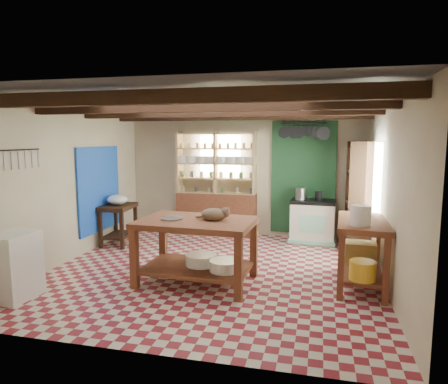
% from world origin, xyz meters
% --- Properties ---
extents(floor, '(5.00, 5.00, 0.02)m').
position_xyz_m(floor, '(0.00, 0.00, -0.01)').
color(floor, maroon).
rests_on(floor, ground).
extents(ceiling, '(5.00, 5.00, 0.02)m').
position_xyz_m(ceiling, '(0.00, 0.00, 2.60)').
color(ceiling, '#404145').
rests_on(ceiling, wall_back).
extents(wall_back, '(5.00, 0.04, 2.60)m').
position_xyz_m(wall_back, '(0.00, 2.50, 1.30)').
color(wall_back, beige).
rests_on(wall_back, floor).
extents(wall_front, '(5.00, 0.04, 2.60)m').
position_xyz_m(wall_front, '(0.00, -2.50, 1.30)').
color(wall_front, beige).
rests_on(wall_front, floor).
extents(wall_left, '(0.04, 5.00, 2.60)m').
position_xyz_m(wall_left, '(-2.50, 0.00, 1.30)').
color(wall_left, beige).
rests_on(wall_left, floor).
extents(wall_right, '(0.04, 5.00, 2.60)m').
position_xyz_m(wall_right, '(2.50, 0.00, 1.30)').
color(wall_right, beige).
rests_on(wall_right, floor).
extents(ceiling_beams, '(5.00, 3.80, 0.15)m').
position_xyz_m(ceiling_beams, '(0.00, 0.00, 2.48)').
color(ceiling_beams, '#341E12').
rests_on(ceiling_beams, ceiling).
extents(blue_wall_patch, '(0.04, 1.40, 1.60)m').
position_xyz_m(blue_wall_patch, '(-2.47, 0.90, 1.10)').
color(blue_wall_patch, blue).
rests_on(blue_wall_patch, wall_left).
extents(green_wall_patch, '(1.30, 0.04, 2.30)m').
position_xyz_m(green_wall_patch, '(1.25, 2.47, 1.25)').
color(green_wall_patch, '#1D4929').
rests_on(green_wall_patch, wall_back).
extents(window_back, '(0.90, 0.02, 0.80)m').
position_xyz_m(window_back, '(-0.50, 2.48, 1.70)').
color(window_back, silver).
rests_on(window_back, wall_back).
extents(window_right, '(0.02, 1.30, 1.20)m').
position_xyz_m(window_right, '(2.48, 1.00, 1.40)').
color(window_right, silver).
rests_on(window_right, wall_right).
extents(utensil_rail, '(0.06, 0.90, 0.28)m').
position_xyz_m(utensil_rail, '(-2.44, -1.20, 1.78)').
color(utensil_rail, black).
rests_on(utensil_rail, wall_left).
extents(pot_rack, '(0.86, 0.12, 0.36)m').
position_xyz_m(pot_rack, '(1.25, 2.05, 2.18)').
color(pot_rack, black).
rests_on(pot_rack, ceiling).
extents(shelving_unit, '(1.70, 0.34, 2.20)m').
position_xyz_m(shelving_unit, '(-0.55, 2.31, 1.10)').
color(shelving_unit, tan).
rests_on(shelving_unit, floor).
extents(tall_rack, '(0.40, 0.86, 2.00)m').
position_xyz_m(tall_rack, '(2.28, 1.80, 1.00)').
color(tall_rack, '#341E12').
rests_on(tall_rack, floor).
extents(work_table, '(1.66, 1.15, 0.91)m').
position_xyz_m(work_table, '(-0.10, -0.54, 0.46)').
color(work_table, brown).
rests_on(work_table, floor).
extents(stove, '(0.89, 0.62, 0.84)m').
position_xyz_m(stove, '(1.47, 2.15, 0.42)').
color(stove, silver).
rests_on(stove, floor).
extents(prep_table, '(0.58, 0.81, 0.78)m').
position_xyz_m(prep_table, '(-2.20, 1.09, 0.39)').
color(prep_table, '#341E12').
rests_on(prep_table, floor).
extents(white_cabinet, '(0.50, 0.59, 0.85)m').
position_xyz_m(white_cabinet, '(-2.22, -1.63, 0.43)').
color(white_cabinet, white).
rests_on(white_cabinet, floor).
extents(right_counter, '(0.73, 1.35, 0.94)m').
position_xyz_m(right_counter, '(2.18, -0.15, 0.47)').
color(right_counter, brown).
rests_on(right_counter, floor).
extents(cat, '(0.41, 0.33, 0.17)m').
position_xyz_m(cat, '(0.15, -0.50, 1.00)').
color(cat, '#83664C').
rests_on(cat, work_table).
extents(steel_tray, '(0.34, 0.34, 0.02)m').
position_xyz_m(steel_tray, '(-0.45, -0.57, 0.92)').
color(steel_tray, '#96959C').
rests_on(steel_tray, work_table).
extents(basin_large, '(0.47, 0.47, 0.16)m').
position_xyz_m(basin_large, '(-0.05, -0.49, 0.32)').
color(basin_large, white).
rests_on(basin_large, work_table).
extents(basin_small, '(0.45, 0.45, 0.15)m').
position_xyz_m(basin_small, '(0.35, -0.66, 0.32)').
color(basin_small, white).
rests_on(basin_small, work_table).
extents(kettle_left, '(0.21, 0.21, 0.23)m').
position_xyz_m(kettle_left, '(1.22, 2.16, 0.96)').
color(kettle_left, '#96959C').
rests_on(kettle_left, stove).
extents(kettle_right, '(0.15, 0.15, 0.18)m').
position_xyz_m(kettle_right, '(1.57, 2.15, 0.94)').
color(kettle_right, black).
rests_on(kettle_right, stove).
extents(enamel_bowl, '(0.42, 0.42, 0.20)m').
position_xyz_m(enamel_bowl, '(-2.20, 1.09, 0.88)').
color(enamel_bowl, white).
rests_on(enamel_bowl, prep_table).
extents(white_bucket, '(0.28, 0.28, 0.27)m').
position_xyz_m(white_bucket, '(2.11, -0.50, 1.07)').
color(white_bucket, white).
rests_on(white_bucket, right_counter).
extents(wicker_basket, '(0.45, 0.37, 0.30)m').
position_xyz_m(wicker_basket, '(2.20, 0.15, 0.40)').
color(wicker_basket, '#A88A44').
rests_on(wicker_basket, right_counter).
extents(yellow_tub, '(0.35, 0.35, 0.25)m').
position_xyz_m(yellow_tub, '(2.15, -0.60, 0.37)').
color(yellow_tub, yellow).
rests_on(yellow_tub, right_counter).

